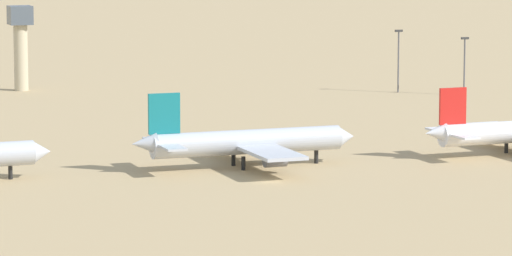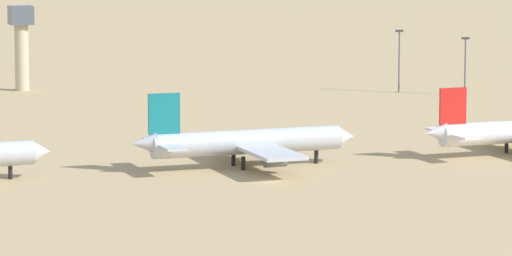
{
  "view_description": "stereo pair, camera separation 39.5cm",
  "coord_description": "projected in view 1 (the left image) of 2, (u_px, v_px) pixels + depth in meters",
  "views": [
    {
      "loc": [
        -81.04,
        -216.27,
        39.91
      ],
      "look_at": [
        3.47,
        15.99,
        6.0
      ],
      "focal_mm": 108.95,
      "sensor_mm": 36.0,
      "label": 1
    },
    {
      "loc": [
        -80.67,
        -216.4,
        39.91
      ],
      "look_at": [
        3.47,
        15.99,
        6.0
      ],
      "focal_mm": 108.95,
      "sensor_mm": 36.0,
      "label": 2
    }
  ],
  "objects": [
    {
      "name": "light_pole_mid",
      "position": [
        465.0,
        61.0,
        346.15
      ],
      "size": [
        1.8,
        0.5,
        13.03
      ],
      "color": "#59595E",
      "rests_on": "ground"
    },
    {
      "name": "parked_jet_teal_3",
      "position": [
        245.0,
        142.0,
        247.03
      ],
      "size": [
        37.62,
        31.45,
        12.47
      ],
      "rotation": [
        0.0,
        0.0,
        0.0
      ],
      "color": "silver",
      "rests_on": "ground"
    },
    {
      "name": "light_pole_west",
      "position": [
        398.0,
        56.0,
        351.55
      ],
      "size": [
        1.8,
        0.5,
        14.28
      ],
      "color": "#59595E",
      "rests_on": "ground"
    },
    {
      "name": "control_tower",
      "position": [
        21.0,
        40.0,
        354.85
      ],
      "size": [
        5.2,
        5.2,
        19.46
      ],
      "color": "#C6B793",
      "rests_on": "ground"
    },
    {
      "name": "ground",
      "position": [
        271.0,
        182.0,
        234.22
      ],
      "size": [
        4000.0,
        4000.0,
        0.0
      ],
      "primitive_type": "plane",
      "color": "tan"
    }
  ]
}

